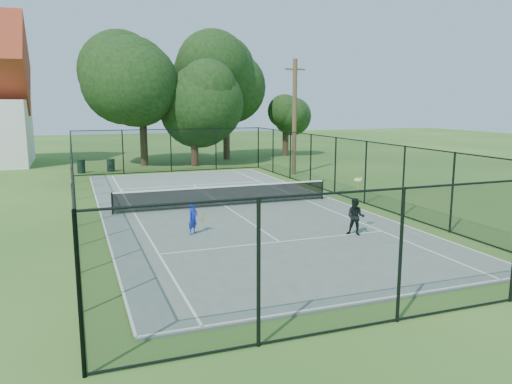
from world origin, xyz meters
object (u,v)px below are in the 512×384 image
object	(u,v)px
utility_pole	(294,116)
player_black	(356,217)
player_blue	(193,218)
tennis_net	(225,195)
trash_bin_right	(111,165)
trash_bin_left	(81,166)

from	to	relation	value
utility_pole	player_black	xyz separation A→B (m)	(-4.67, -15.50, -3.13)
utility_pole	player_blue	bearing A→B (deg)	-127.09
tennis_net	utility_pole	world-z (taller)	utility_pole
tennis_net	trash_bin_right	world-z (taller)	tennis_net
tennis_net	trash_bin_right	xyz separation A→B (m)	(-3.96, 14.65, -0.13)
trash_bin_right	utility_pole	world-z (taller)	utility_pole
utility_pole	player_black	world-z (taller)	utility_pole
utility_pole	player_blue	world-z (taller)	utility_pole
tennis_net	player_black	size ratio (longest dim) A/B	4.98
trash_bin_right	utility_pole	bearing A→B (deg)	-26.10
utility_pole	player_blue	xyz separation A→B (m)	(-10.09, -13.35, -3.21)
trash_bin_left	utility_pole	size ratio (longest dim) A/B	0.12
utility_pole	trash_bin_left	bearing A→B (deg)	158.01
trash_bin_left	utility_pole	distance (m)	14.96
trash_bin_left	trash_bin_right	size ratio (longest dim) A/B	1.07
tennis_net	player_blue	world-z (taller)	player_blue
trash_bin_right	player_blue	bearing A→B (deg)	-85.66
trash_bin_right	player_black	distance (m)	22.24
trash_bin_right	player_blue	xyz separation A→B (m)	(1.44, -19.00, 0.21)
player_blue	player_black	bearing A→B (deg)	-21.69
trash_bin_right	utility_pole	xyz separation A→B (m)	(11.53, -5.65, 3.42)
player_black	tennis_net	bearing A→B (deg)	114.03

